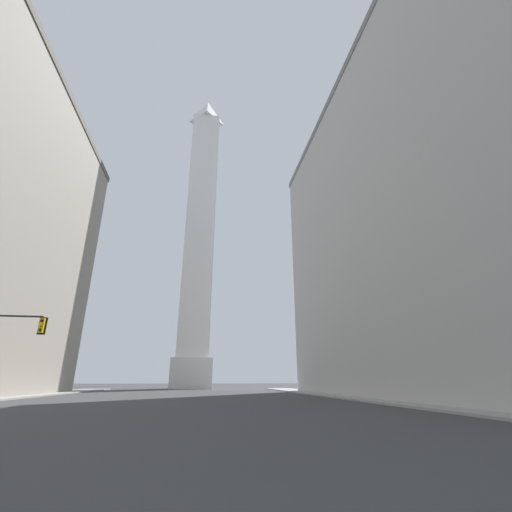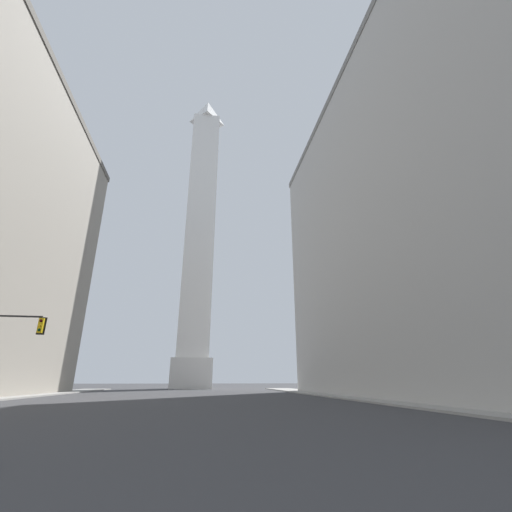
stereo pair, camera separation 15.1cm
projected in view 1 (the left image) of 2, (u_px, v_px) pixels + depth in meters
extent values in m
cube|color=gray|center=(393.00, 401.00, 28.13)|extent=(5.00, 91.80, 0.15)
cube|color=#B2AFAA|center=(444.00, 218.00, 38.08)|extent=(20.90, 51.88, 37.34)
cube|color=slate|center=(417.00, 86.00, 44.62)|extent=(21.11, 52.40, 0.90)
cube|color=silver|center=(191.00, 374.00, 72.04)|extent=(8.47, 8.47, 6.03)
cube|color=white|center=(200.00, 226.00, 83.74)|extent=(6.77, 6.77, 62.40)
pyramid|color=white|center=(207.00, 113.00, 95.67)|extent=(6.77, 6.77, 7.45)
cylinder|color=black|center=(12.00, 316.00, 25.94)|extent=(4.44, 0.14, 0.14)
cube|color=#E5B20F|center=(42.00, 326.00, 26.03)|extent=(0.36, 0.36, 1.10)
cube|color=black|center=(42.00, 326.00, 26.20)|extent=(0.58, 0.07, 1.32)
sphere|color=#410907|center=(42.00, 321.00, 25.97)|extent=(0.22, 0.22, 0.22)
sphere|color=yellow|center=(41.00, 325.00, 25.86)|extent=(0.22, 0.22, 0.22)
sphere|color=#073410|center=(40.00, 330.00, 25.74)|extent=(0.22, 0.22, 0.22)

